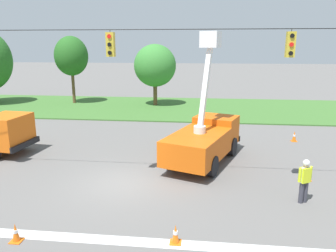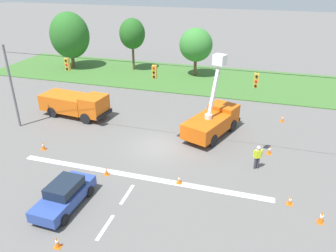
{
  "view_description": "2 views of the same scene",
  "coord_description": "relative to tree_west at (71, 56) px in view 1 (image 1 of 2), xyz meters",
  "views": [
    {
      "loc": [
        3.55,
        -13.28,
        6.0
      ],
      "look_at": [
        1.67,
        3.67,
        1.78
      ],
      "focal_mm": 35.0,
      "sensor_mm": 36.0,
      "label": 1
    },
    {
      "loc": [
        7.15,
        -21.37,
        12.62
      ],
      "look_at": [
        0.3,
        1.5,
        1.13
      ],
      "focal_mm": 35.0,
      "sensor_mm": 36.0,
      "label": 2
    }
  ],
  "objects": [
    {
      "name": "grass_verge",
      "position": [
        9.98,
        -1.41,
        -4.85
      ],
      "size": [
        56.0,
        12.0,
        0.1
      ],
      "primitive_type": "cube",
      "color": "#3D6B2D",
      "rests_on": "ground"
    },
    {
      "name": "traffic_cone_near_bucket",
      "position": [
        19.35,
        -11.78,
        -4.58
      ],
      "size": [
        0.36,
        0.36,
        0.67
      ],
      "color": "orange",
      "rests_on": "ground"
    },
    {
      "name": "signal_gantry",
      "position": [
        9.9,
        -19.41,
        -0.47
      ],
      "size": [
        26.2,
        0.33,
        7.2
      ],
      "color": "slate",
      "rests_on": "ground"
    },
    {
      "name": "utility_truck_bucket_lift",
      "position": [
        13.62,
        -16.12,
        -3.58
      ],
      "size": [
        4.27,
        6.42,
        6.68
      ],
      "color": "#D6560F",
      "rests_on": "ground"
    },
    {
      "name": "traffic_cone_mid_left",
      "position": [
        18.31,
        -18.11,
        -4.57
      ],
      "size": [
        0.36,
        0.36,
        0.69
      ],
      "color": "orange",
      "rests_on": "ground"
    },
    {
      "name": "ground_plane",
      "position": [
        9.98,
        -19.41,
        -4.9
      ],
      "size": [
        200.0,
        200.0,
        0.0
      ],
      "primitive_type": "plane",
      "color": "#605E5B"
    },
    {
      "name": "road_worker",
      "position": [
        17.48,
        -20.42,
        -3.9
      ],
      "size": [
        0.58,
        0.4,
        1.77
      ],
      "color": "#383842",
      "rests_on": "ground"
    },
    {
      "name": "tree_west",
      "position": [
        0.0,
        0.0,
        0.0
      ],
      "size": [
        3.36,
        3.46,
        6.91
      ],
      "color": "brown",
      "rests_on": "ground"
    },
    {
      "name": "tree_centre",
      "position": [
        8.64,
        -0.29,
        -0.88
      ],
      "size": [
        4.15,
        3.79,
        6.12
      ],
      "color": "brown",
      "rests_on": "ground"
    },
    {
      "name": "traffic_cone_mid_right",
      "position": [
        7.79,
        -24.15,
        -4.61
      ],
      "size": [
        0.36,
        0.36,
        0.62
      ],
      "color": "orange",
      "rests_on": "ground"
    },
    {
      "name": "traffic_cone_foreground_right",
      "position": [
        12.77,
        -23.68,
        -4.61
      ],
      "size": [
        0.36,
        0.36,
        0.62
      ],
      "color": "orange",
      "rests_on": "ground"
    }
  ]
}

